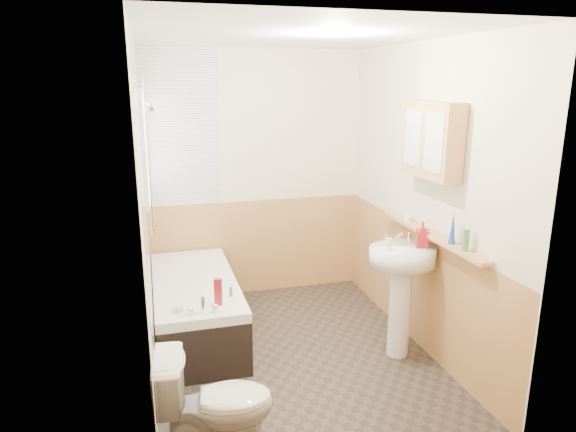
# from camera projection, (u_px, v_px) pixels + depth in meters

# --- Properties ---
(floor) EXTENTS (2.80, 2.80, 0.00)m
(floor) POSITION_uv_depth(u_px,v_px,m) (293.00, 355.00, 4.24)
(floor) COLOR #2C251F
(floor) RESTS_ON ground
(ceiling) EXTENTS (2.80, 2.80, 0.00)m
(ceiling) POSITION_uv_depth(u_px,v_px,m) (294.00, 36.00, 3.60)
(ceiling) COLOR white
(ceiling) RESTS_ON ground
(wall_back) EXTENTS (2.20, 0.02, 2.50)m
(wall_back) POSITION_uv_depth(u_px,v_px,m) (255.00, 176.00, 5.23)
(wall_back) COLOR beige
(wall_back) RESTS_ON ground
(wall_front) EXTENTS (2.20, 0.02, 2.50)m
(wall_front) POSITION_uv_depth(u_px,v_px,m) (369.00, 273.00, 2.61)
(wall_front) COLOR beige
(wall_front) RESTS_ON ground
(wall_left) EXTENTS (0.02, 2.80, 2.50)m
(wall_left) POSITION_uv_depth(u_px,v_px,m) (143.00, 218.00, 3.64)
(wall_left) COLOR beige
(wall_left) RESTS_ON ground
(wall_right) EXTENTS (0.02, 2.80, 2.50)m
(wall_right) POSITION_uv_depth(u_px,v_px,m) (423.00, 200.00, 4.20)
(wall_right) COLOR beige
(wall_right) RESTS_ON ground
(wainscot_right) EXTENTS (0.01, 2.80, 1.00)m
(wainscot_right) POSITION_uv_depth(u_px,v_px,m) (415.00, 285.00, 4.39)
(wainscot_right) COLOR tan
(wainscot_right) RESTS_ON wall_right
(wainscot_front) EXTENTS (2.20, 0.01, 1.00)m
(wainscot_front) POSITION_uv_depth(u_px,v_px,m) (362.00, 399.00, 2.82)
(wainscot_front) COLOR tan
(wainscot_front) RESTS_ON wall_front
(wainscot_back) EXTENTS (2.20, 0.01, 1.00)m
(wainscot_back) POSITION_uv_depth(u_px,v_px,m) (257.00, 247.00, 5.41)
(wainscot_back) COLOR tan
(wainscot_back) RESTS_ON wall_back
(tile_cladding_left) EXTENTS (0.01, 2.80, 2.50)m
(tile_cladding_left) POSITION_uv_depth(u_px,v_px,m) (146.00, 218.00, 3.64)
(tile_cladding_left) COLOR white
(tile_cladding_left) RESTS_ON wall_left
(tile_return_back) EXTENTS (0.75, 0.01, 1.50)m
(tile_return_back) POSITION_uv_depth(u_px,v_px,m) (181.00, 129.00, 4.90)
(tile_return_back) COLOR white
(tile_return_back) RESTS_ON wall_back
(window) EXTENTS (0.03, 0.79, 0.99)m
(window) POSITION_uv_depth(u_px,v_px,m) (145.00, 146.00, 4.43)
(window) COLOR white
(window) RESTS_ON wall_left
(bathtub) EXTENTS (0.70, 1.59, 0.67)m
(bathtub) POSITION_uv_depth(u_px,v_px,m) (196.00, 306.00, 4.51)
(bathtub) COLOR black
(bathtub) RESTS_ON floor
(shower_riser) EXTENTS (0.11, 0.09, 1.31)m
(shower_riser) POSITION_uv_depth(u_px,v_px,m) (148.00, 147.00, 4.26)
(shower_riser) COLOR silver
(shower_riser) RESTS_ON wall_left
(toilet) EXTENTS (0.73, 0.46, 0.68)m
(toilet) POSITION_uv_depth(u_px,v_px,m) (216.00, 405.00, 3.03)
(toilet) COLOR white
(toilet) RESTS_ON floor
(sink) EXTENTS (0.54, 0.44, 1.05)m
(sink) POSITION_uv_depth(u_px,v_px,m) (401.00, 279.00, 4.09)
(sink) COLOR white
(sink) RESTS_ON floor
(pine_shelf) EXTENTS (0.10, 1.41, 0.03)m
(pine_shelf) POSITION_uv_depth(u_px,v_px,m) (431.00, 235.00, 4.00)
(pine_shelf) COLOR tan
(pine_shelf) RESTS_ON wall_right
(medicine_cabinet) EXTENTS (0.16, 0.62, 0.56)m
(medicine_cabinet) POSITION_uv_depth(u_px,v_px,m) (432.00, 140.00, 3.83)
(medicine_cabinet) COLOR tan
(medicine_cabinet) RESTS_ON wall_right
(foam_can) EXTENTS (0.06, 0.06, 0.16)m
(foam_can) POSITION_uv_depth(u_px,v_px,m) (466.00, 240.00, 3.55)
(foam_can) COLOR #388447
(foam_can) RESTS_ON pine_shelf
(green_bottle) EXTENTS (0.07, 0.07, 0.25)m
(green_bottle) POSITION_uv_depth(u_px,v_px,m) (453.00, 227.00, 3.69)
(green_bottle) COLOR #19339E
(green_bottle) RESTS_ON pine_shelf
(black_jar) EXTENTS (0.07, 0.07, 0.04)m
(black_jar) POSITION_uv_depth(u_px,v_px,m) (408.00, 218.00, 4.33)
(black_jar) COLOR silver
(black_jar) RESTS_ON pine_shelf
(soap_bottle) EXTENTS (0.16, 0.22, 0.09)m
(soap_bottle) POSITION_uv_depth(u_px,v_px,m) (422.00, 241.00, 4.01)
(soap_bottle) COLOR maroon
(soap_bottle) RESTS_ON sink
(clear_bottle) EXTENTS (0.04, 0.04, 0.10)m
(clear_bottle) POSITION_uv_depth(u_px,v_px,m) (389.00, 245.00, 3.92)
(clear_bottle) COLOR silver
(clear_bottle) RESTS_ON sink
(blue_gel) EXTENTS (0.07, 0.05, 0.21)m
(blue_gel) POSITION_uv_depth(u_px,v_px,m) (218.00, 292.00, 3.92)
(blue_gel) COLOR maroon
(blue_gel) RESTS_ON bathtub
(cream_jar) EXTENTS (0.09, 0.09, 0.05)m
(cream_jar) POSITION_uv_depth(u_px,v_px,m) (179.00, 309.00, 3.82)
(cream_jar) COLOR silver
(cream_jar) RESTS_ON bathtub
(orange_bottle) EXTENTS (0.03, 0.03, 0.08)m
(orange_bottle) POSITION_uv_depth(u_px,v_px,m) (231.00, 291.00, 4.10)
(orange_bottle) COLOR #388447
(orange_bottle) RESTS_ON bathtub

